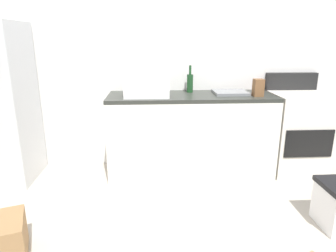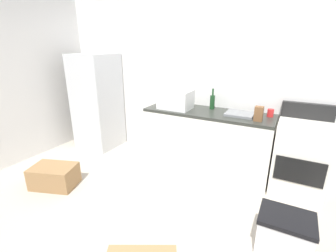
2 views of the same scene
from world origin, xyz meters
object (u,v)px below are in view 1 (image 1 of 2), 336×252
object	(u,v)px
coffee_mug	(260,87)
microwave	(147,83)
stove_oven	(296,131)
knife_block	(258,88)
wine_bottle	(190,83)

from	to	relation	value
coffee_mug	microwave	bearing A→B (deg)	-170.88
stove_oven	microwave	bearing A→B (deg)	-177.55
stove_oven	knife_block	xyz separation A→B (m)	(-0.53, -0.13, 0.52)
microwave	knife_block	bearing A→B (deg)	-2.84
wine_bottle	knife_block	distance (m)	0.74
stove_oven	microwave	world-z (taller)	microwave
stove_oven	knife_block	world-z (taller)	stove_oven
stove_oven	knife_block	distance (m)	0.76
coffee_mug	stove_oven	bearing A→B (deg)	-17.62
stove_oven	wine_bottle	distance (m)	1.34
microwave	knife_block	xyz separation A→B (m)	(1.17, -0.06, -0.05)
wine_bottle	coffee_mug	distance (m)	0.80
coffee_mug	knife_block	xyz separation A→B (m)	(-0.11, -0.26, 0.04)
wine_bottle	microwave	bearing A→B (deg)	-155.03
wine_bottle	knife_block	size ratio (longest dim) A/B	1.67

